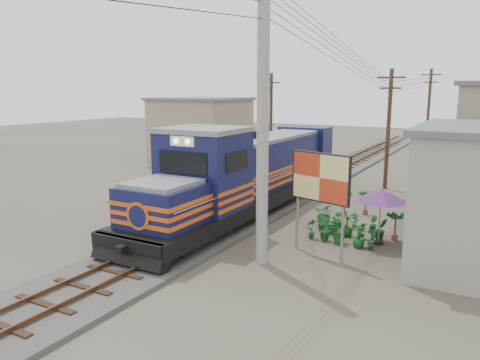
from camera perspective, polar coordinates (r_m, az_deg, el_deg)
The scene contains 14 objects.
ground at distance 18.43m, azimuth -6.52°, elevation -7.56°, with size 120.00×120.00×0.00m, color #473F35.
ballast at distance 26.86m, azimuth 5.99°, elevation -1.43°, with size 3.60×70.00×0.16m, color #595651.
track at distance 26.82m, azimuth 6.00°, elevation -1.06°, with size 1.15×70.00×0.12m.
locomotive at distance 22.25m, azimuth 1.16°, elevation 0.61°, with size 3.14×17.12×4.24m.
utility_pole_main at distance 15.25m, azimuth 2.80°, elevation 7.80°, with size 0.40×0.40×10.00m.
wooden_pole_mid at distance 28.81m, azimuth 17.65°, elevation 6.20°, with size 1.60×0.24×7.00m.
wooden_pole_far at distance 42.53m, azimuth 21.97°, elevation 7.67°, with size 1.60×0.24×7.50m.
wooden_pole_left at distance 35.65m, azimuth 3.79°, elevation 7.53°, with size 1.60×0.24×7.00m.
power_lines at distance 24.97m, azimuth 4.62°, elevation 14.93°, with size 9.65×19.00×3.30m.
shophouse_left at distance 36.47m, azimuth -4.75°, elevation 5.91°, with size 6.30×6.30×5.20m.
billboard at distance 16.52m, azimuth 9.76°, elevation -0.01°, with size 2.33×0.79×3.70m.
market_umbrella at distance 18.41m, azimuth 16.81°, elevation -1.83°, with size 2.50×2.50×2.17m.
vendor at distance 21.30m, azimuth 20.28°, elevation -3.20°, with size 0.63×0.42×1.74m, color black.
plant_nursery at distance 19.51m, azimuth 11.99°, elevation -5.35°, with size 3.39×2.94×1.00m.
Camera 1 is at (10.27, -14.14, 5.87)m, focal length 35.00 mm.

